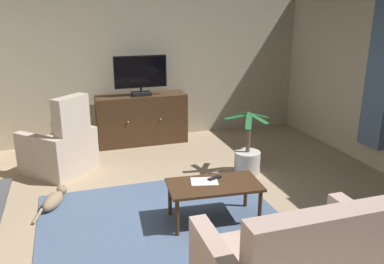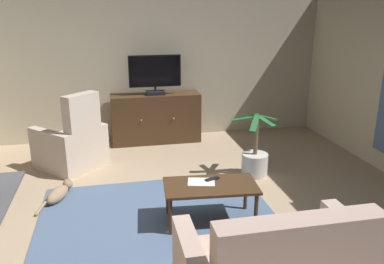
% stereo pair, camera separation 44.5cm
% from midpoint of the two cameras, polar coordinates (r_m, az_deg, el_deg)
% --- Properties ---
extents(ground_plane, '(6.69, 6.94, 0.04)m').
position_cam_midpoint_polar(ground_plane, '(4.62, 2.87, -12.90)').
color(ground_plane, tan).
extents(wall_back, '(6.69, 0.10, 2.60)m').
position_cam_midpoint_polar(wall_back, '(7.21, -3.53, 9.43)').
color(wall_back, '#B2A88E').
rests_on(wall_back, ground_plane).
extents(rug_central, '(2.70, 1.92, 0.01)m').
position_cam_midpoint_polar(rug_central, '(4.70, -2.26, -11.93)').
color(rug_central, slate).
rests_on(rug_central, ground_plane).
extents(tv_cabinet, '(1.55, 0.52, 0.87)m').
position_cam_midpoint_polar(tv_cabinet, '(7.05, -3.44, 1.86)').
color(tv_cabinet, black).
rests_on(tv_cabinet, ground_plane).
extents(television, '(0.89, 0.20, 0.68)m').
position_cam_midpoint_polar(television, '(6.82, -3.50, 8.37)').
color(television, black).
rests_on(television, tv_cabinet).
extents(coffee_table, '(1.07, 0.63, 0.46)m').
position_cam_midpoint_polar(coffee_table, '(4.41, 5.61, -8.25)').
color(coffee_table, '#422B19').
rests_on(coffee_table, ground_plane).
extents(tv_remote, '(0.18, 0.11, 0.02)m').
position_cam_midpoint_polar(tv_remote, '(4.50, 5.79, -6.84)').
color(tv_remote, black).
rests_on(tv_remote, coffee_table).
extents(folded_newspaper, '(0.34, 0.28, 0.01)m').
position_cam_midpoint_polar(folded_newspaper, '(4.44, 4.24, -7.25)').
color(folded_newspaper, silver).
rests_on(folded_newspaper, coffee_table).
extents(armchair_in_far_corner, '(1.16, 1.16, 1.16)m').
position_cam_midpoint_polar(armchair_in_far_corner, '(6.11, -14.92, -1.79)').
color(armchair_in_far_corner, '#C6B29E').
rests_on(armchair_in_far_corner, ground_plane).
extents(potted_plant_tall_palm_by_window, '(0.66, 0.78, 0.92)m').
position_cam_midpoint_polar(potted_plant_tall_palm_by_window, '(5.76, 11.24, -4.12)').
color(potted_plant_tall_palm_by_window, beige).
rests_on(potted_plant_tall_palm_by_window, ground_plane).
extents(cat, '(0.40, 0.67, 0.19)m').
position_cam_midpoint_polar(cat, '(5.21, -16.36, -8.52)').
color(cat, '#937A5B').
rests_on(cat, ground_plane).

